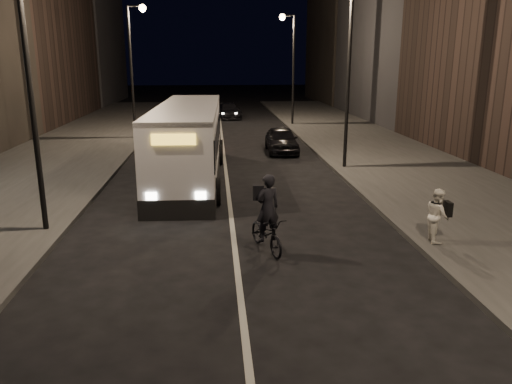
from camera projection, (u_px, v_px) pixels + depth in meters
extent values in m
plane|color=black|center=(239.00, 285.00, 11.62)|extent=(180.00, 180.00, 0.00)
cube|color=#31312F|center=(389.00, 159.00, 25.76)|extent=(7.00, 70.00, 0.16)
cube|color=#31312F|center=(51.00, 164.00, 24.39)|extent=(7.00, 70.00, 0.16)
cylinder|color=black|center=(348.00, 80.00, 22.54)|extent=(0.16, 0.16, 8.00)
cylinder|color=black|center=(293.00, 71.00, 37.94)|extent=(0.16, 0.16, 8.00)
cube|color=black|center=(288.00, 16.00, 36.87)|extent=(0.90, 0.08, 0.08)
sphere|color=#FFD18C|center=(282.00, 17.00, 36.86)|extent=(0.44, 0.44, 0.44)
cylinder|color=black|center=(31.00, 93.00, 13.94)|extent=(0.16, 0.16, 8.00)
cylinder|color=black|center=(132.00, 74.00, 31.26)|extent=(0.16, 0.16, 8.00)
cube|color=black|center=(135.00, 6.00, 30.26)|extent=(0.90, 0.08, 0.08)
sphere|color=#FFD18C|center=(142.00, 8.00, 30.32)|extent=(0.44, 0.44, 0.44)
cube|color=silver|center=(189.00, 143.00, 21.50)|extent=(2.80, 11.88, 3.15)
cube|color=black|center=(189.00, 133.00, 21.38)|extent=(2.86, 11.48, 1.13)
cube|color=silver|center=(188.00, 107.00, 21.10)|extent=(2.82, 11.88, 0.18)
cube|color=gold|center=(174.00, 139.00, 15.52)|extent=(1.38, 0.16, 0.34)
cylinder|color=black|center=(147.00, 192.00, 17.73)|extent=(0.37, 0.99, 0.98)
cylinder|color=black|center=(216.00, 191.00, 17.86)|extent=(0.37, 0.99, 0.98)
cylinder|color=black|center=(171.00, 152.00, 25.32)|extent=(0.37, 0.99, 0.98)
cylinder|color=black|center=(219.00, 152.00, 25.45)|extent=(0.37, 0.99, 0.98)
imported|color=black|center=(267.00, 233.00, 13.56)|extent=(1.23, 2.02, 1.00)
imported|color=black|center=(268.00, 208.00, 13.16)|extent=(0.77, 0.63, 1.83)
imported|color=silver|center=(437.00, 215.00, 13.76)|extent=(0.64, 0.78, 1.51)
imported|color=black|center=(281.00, 140.00, 27.81)|extent=(1.74, 4.15, 1.40)
imported|color=#3D3D40|center=(194.00, 117.00, 39.03)|extent=(1.73, 4.07, 1.30)
imported|color=black|center=(229.00, 111.00, 43.65)|extent=(2.34, 4.61, 1.28)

